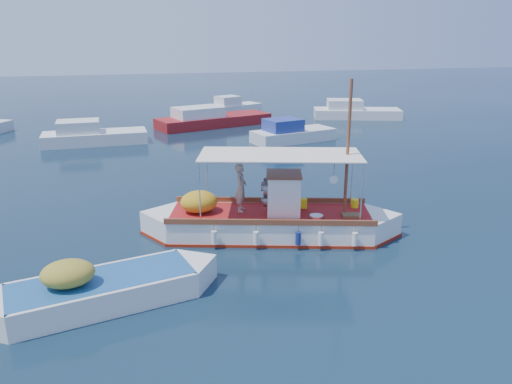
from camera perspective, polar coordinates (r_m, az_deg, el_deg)
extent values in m
plane|color=black|center=(18.64, 1.41, -4.45)|extent=(160.00, 160.00, 0.00)
cube|color=white|center=(18.16, 1.62, -3.94)|extent=(7.49, 4.27, 1.04)
cube|color=white|center=(18.50, -9.50, -3.78)|extent=(2.28, 2.28, 1.04)
cube|color=white|center=(18.52, 12.72, -3.95)|extent=(2.28, 2.28, 1.04)
cube|color=maroon|center=(18.28, 1.61, -4.85)|extent=(7.61, 4.37, 0.17)
cube|color=#A11918|center=(17.99, 1.63, -2.45)|extent=(7.44, 4.09, 0.06)
cube|color=brown|center=(19.08, 1.63, -0.90)|extent=(6.95, 2.11, 0.19)
cube|color=brown|center=(16.83, 1.63, -3.48)|extent=(6.95, 2.11, 0.19)
cube|color=white|center=(17.76, 3.18, -0.24)|extent=(1.44, 1.50, 1.42)
cube|color=brown|center=(17.54, 3.22, 2.06)|extent=(1.56, 1.62, 0.06)
cylinder|color=slate|center=(17.37, 1.19, 0.36)|extent=(0.33, 0.51, 0.47)
cylinder|color=slate|center=(17.95, 1.20, 0.93)|extent=(0.33, 0.51, 0.47)
cylinder|color=slate|center=(17.82, 1.19, -0.95)|extent=(0.33, 0.51, 0.47)
cylinder|color=brown|center=(17.53, 10.45, 4.88)|extent=(0.14, 0.14, 4.74)
cylinder|color=brown|center=(17.51, 7.92, 3.71)|extent=(1.66, 0.55, 0.08)
cylinder|color=silver|center=(18.79, -5.60, 1.83)|extent=(0.05, 0.05, 2.13)
cylinder|color=silver|center=(16.81, -6.45, -0.10)|extent=(0.05, 0.05, 2.13)
cylinder|color=silver|center=(18.90, 10.90, 1.69)|extent=(0.05, 0.05, 2.13)
cylinder|color=silver|center=(16.93, 11.99, -0.24)|extent=(0.05, 0.05, 2.13)
cube|color=silver|center=(17.37, 2.79, 4.29)|extent=(6.01, 3.76, 0.04)
ellipsoid|color=gold|center=(18.02, -6.53, -1.11)|extent=(1.59, 1.46, 0.80)
cube|color=yellow|center=(18.45, 5.47, -1.31)|extent=(0.28, 0.23, 0.38)
cylinder|color=yellow|center=(18.82, 11.21, -1.28)|extent=(0.35, 0.35, 0.32)
cube|color=brown|center=(17.84, 10.82, -2.68)|extent=(0.71, 0.58, 0.11)
cylinder|color=#B2B2B2|center=(17.55, 6.91, -2.83)|extent=(0.59, 0.59, 0.11)
cylinder|color=white|center=(16.69, 8.86, 1.40)|extent=(0.28, 0.11, 0.28)
cylinder|color=white|center=(17.00, -4.82, -5.21)|extent=(0.24, 0.24, 0.46)
cylinder|color=navy|center=(16.93, 4.85, -5.31)|extent=(0.24, 0.24, 0.46)
cylinder|color=white|center=(17.15, 11.21, -5.29)|extent=(0.24, 0.24, 0.46)
imported|color=#AC9E8E|center=(17.91, -1.74, 0.51)|extent=(0.61, 0.74, 1.75)
cube|color=white|center=(14.41, -17.03, -11.10)|extent=(5.09, 2.89, 0.94)
cube|color=white|center=(14.30, -26.70, -12.56)|extent=(1.83, 1.83, 0.94)
cube|color=white|center=(14.92, -7.86, -9.42)|extent=(1.83, 1.83, 0.94)
cube|color=#1F538E|center=(14.21, -17.19, -9.51)|extent=(5.05, 2.68, 0.05)
ellipsoid|color=#A8942F|center=(13.96, -20.72, -8.72)|extent=(1.59, 1.40, 0.69)
cube|color=silver|center=(35.20, -17.88, 5.77)|extent=(6.77, 2.65, 1.00)
cube|color=silver|center=(35.07, -19.66, 7.05)|extent=(2.75, 2.14, 0.80)
cube|color=maroon|center=(40.37, -4.81, 7.97)|extent=(9.58, 5.40, 1.00)
cube|color=silver|center=(39.62, -6.63, 9.05)|extent=(4.21, 3.36, 0.80)
cube|color=silver|center=(34.35, 4.29, 6.29)|extent=(6.05, 3.54, 1.00)
cube|color=navy|center=(33.73, 3.10, 7.66)|extent=(2.66, 2.38, 0.80)
cube|color=silver|center=(44.93, 11.45, 8.66)|extent=(7.82, 4.71, 1.00)
cube|color=silver|center=(44.65, 10.10, 9.85)|extent=(3.48, 3.00, 0.80)
cube|color=silver|center=(47.05, -2.47, 9.38)|extent=(5.34, 3.77, 1.00)
cube|color=silver|center=(46.51, -3.24, 10.39)|extent=(2.49, 2.34, 0.80)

